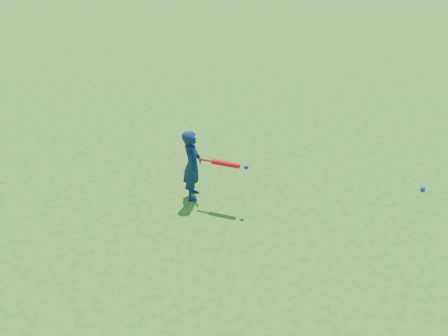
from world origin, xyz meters
name	(u,v)px	position (x,y,z in m)	size (l,w,h in m)	color
ground	(209,183)	(0.00, 0.00, 0.00)	(80.00, 80.00, 0.00)	#296016
child	(192,165)	(-0.29, -0.32, 0.57)	(0.42, 0.27, 1.14)	#0E1E41
ground_ball_blue	(423,189)	(3.29, -0.79, 0.04)	(0.08, 0.08, 0.08)	#0D27EB
bat_swing	(227,164)	(0.18, -0.62, 0.73)	(0.65, 0.38, 0.08)	red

